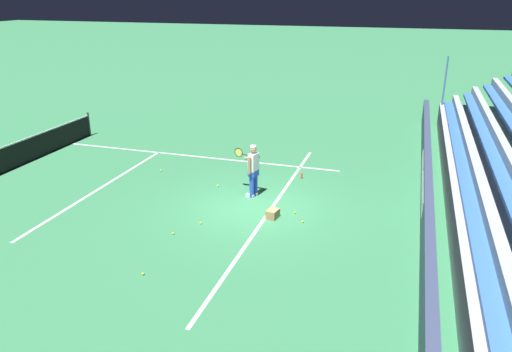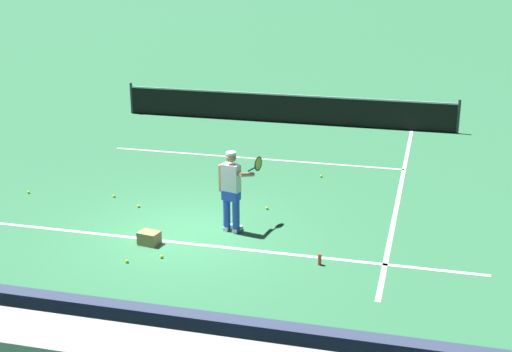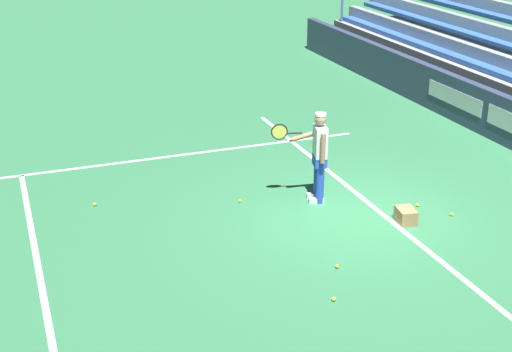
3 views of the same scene
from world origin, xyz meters
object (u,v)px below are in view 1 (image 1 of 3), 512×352
object	(u,v)px
tennis_ball_stray_back	(302,222)
water_bottle	(301,176)
tennis_ball_far_right	(201,223)
tennis_ball_midcourt	(161,171)
tennis_ball_by_box	(295,213)
ball_box_cardboard	(273,214)
tennis_ball_near_player	(173,233)
tennis_ball_far_left	(143,274)
tennis_player	(253,170)
tennis_ball_on_baseline	(218,186)

from	to	relation	value
tennis_ball_stray_back	water_bottle	world-z (taller)	water_bottle
tennis_ball_far_right	tennis_ball_midcourt	world-z (taller)	same
tennis_ball_by_box	water_bottle	world-z (taller)	water_bottle
ball_box_cardboard	tennis_ball_by_box	xyz separation A→B (m)	(0.48, -0.56, -0.10)
tennis_ball_near_player	water_bottle	world-z (taller)	water_bottle
tennis_ball_stray_back	water_bottle	bearing A→B (deg)	13.10
tennis_ball_stray_back	tennis_ball_near_player	distance (m)	3.70
tennis_ball_far_left	water_bottle	xyz separation A→B (m)	(7.40, -2.17, 0.08)
tennis_player	tennis_ball_stray_back	bearing A→B (deg)	-126.78
tennis_ball_by_box	tennis_ball_on_baseline	world-z (taller)	same
tennis_ball_far_right	tennis_ball_stray_back	bearing A→B (deg)	-70.86
tennis_ball_near_player	tennis_ball_far_left	distance (m)	2.11
tennis_ball_far_left	tennis_ball_on_baseline	world-z (taller)	same
tennis_ball_stray_back	tennis_ball_by_box	bearing A→B (deg)	32.91
tennis_player	tennis_ball_far_left	size ratio (longest dim) A/B	25.98
tennis_ball_by_box	water_bottle	xyz separation A→B (m)	(2.96, 0.46, 0.08)
tennis_ball_by_box	tennis_ball_far_right	size ratio (longest dim) A/B	1.00
tennis_ball_stray_back	ball_box_cardboard	bearing A→B (deg)	85.59
water_bottle	tennis_ball_on_baseline	bearing A→B (deg)	122.48
tennis_ball_far_left	tennis_ball_midcourt	distance (m)	7.21
tennis_player	tennis_ball_by_box	bearing A→B (deg)	-119.79
tennis_ball_by_box	ball_box_cardboard	bearing A→B (deg)	130.65
tennis_ball_by_box	tennis_ball_on_baseline	bearing A→B (deg)	66.22
ball_box_cardboard	water_bottle	xyz separation A→B (m)	(3.44, -0.10, -0.02)
tennis_ball_far_right	tennis_ball_on_baseline	distance (m)	2.91
ball_box_cardboard	tennis_ball_midcourt	world-z (taller)	ball_box_cardboard
tennis_ball_stray_back	tennis_ball_by_box	size ratio (longest dim) A/B	1.00
tennis_ball_midcourt	tennis_ball_on_baseline	size ratio (longest dim) A/B	1.00
water_bottle	tennis_ball_far_left	bearing A→B (deg)	163.67
ball_box_cardboard	tennis_ball_far_left	xyz separation A→B (m)	(-3.96, 2.07, -0.10)
ball_box_cardboard	tennis_ball_midcourt	size ratio (longest dim) A/B	6.06
tennis_ball_far_left	tennis_ball_midcourt	bearing A→B (deg)	24.30
tennis_ball_stray_back	tennis_player	bearing A→B (deg)	53.22
tennis_player	tennis_ball_stray_back	world-z (taller)	tennis_player
ball_box_cardboard	tennis_ball_on_baseline	size ratio (longest dim) A/B	6.06
ball_box_cardboard	tennis_ball_midcourt	xyz separation A→B (m)	(2.61, 5.03, -0.10)
tennis_ball_by_box	tennis_ball_far_left	size ratio (longest dim) A/B	1.00
tennis_ball_near_player	water_bottle	bearing A→B (deg)	-24.57
tennis_ball_near_player	water_bottle	size ratio (longest dim) A/B	0.30
tennis_ball_near_player	tennis_ball_far_left	size ratio (longest dim) A/B	1.00
tennis_player	tennis_ball_on_baseline	world-z (taller)	tennis_player
tennis_ball_midcourt	tennis_ball_far_right	bearing A→B (deg)	-138.89
tennis_ball_on_baseline	water_bottle	bearing A→B (deg)	-57.52
ball_box_cardboard	tennis_ball_stray_back	distance (m)	0.92
tennis_ball_far_left	tennis_ball_far_right	distance (m)	2.93
tennis_ball_by_box	tennis_ball_far_left	distance (m)	5.16
tennis_ball_far_left	tennis_ball_near_player	bearing A→B (deg)	6.96
tennis_player	tennis_ball_stray_back	distance (m)	2.62
tennis_ball_by_box	tennis_ball_far_right	bearing A→B (deg)	122.07
tennis_player	tennis_ball_far_right	bearing A→B (deg)	162.07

